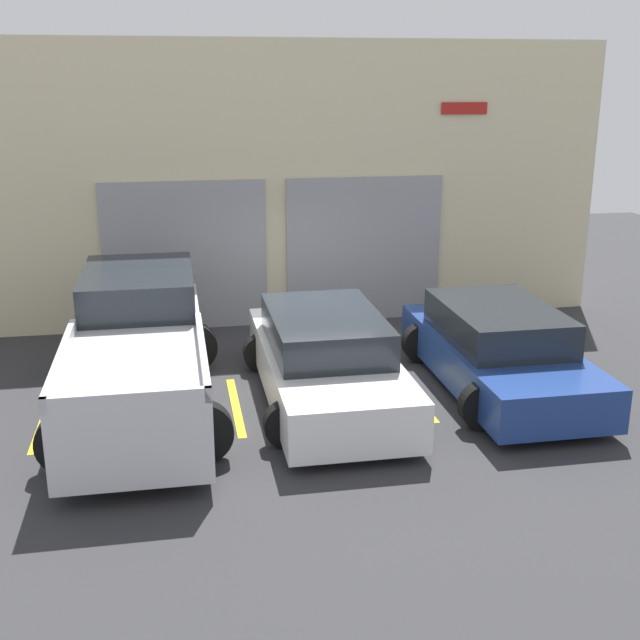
{
  "coord_description": "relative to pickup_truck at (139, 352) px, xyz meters",
  "views": [
    {
      "loc": [
        -2.11,
        -11.94,
        4.62
      ],
      "look_at": [
        0.0,
        -0.54,
        1.1
      ],
      "focal_mm": 45.0,
      "sensor_mm": 36.0,
      "label": 1
    }
  ],
  "objects": [
    {
      "name": "pickup_truck",
      "position": [
        0.0,
        0.0,
        0.0
      ],
      "size": [
        2.39,
        5.39,
        1.77
      ],
      "color": "silver",
      "rests_on": "ground"
    },
    {
      "name": "parking_stripe_left",
      "position": [
        1.35,
        -0.26,
        -0.84
      ],
      "size": [
        0.12,
        2.2,
        0.01
      ],
      "primitive_type": "cube",
      "color": "gold",
      "rests_on": "ground"
    },
    {
      "name": "sedan_side",
      "position": [
        5.39,
        -0.23,
        -0.23
      ],
      "size": [
        2.23,
        4.43,
        1.29
      ],
      "color": "navy",
      "rests_on": "ground"
    },
    {
      "name": "parking_stripe_centre",
      "position": [
        4.04,
        -0.26,
        -0.84
      ],
      "size": [
        0.12,
        2.2,
        0.01
      ],
      "primitive_type": "cube",
      "color": "gold",
      "rests_on": "ground"
    },
    {
      "name": "ground_plane",
      "position": [
        2.69,
        0.79,
        -0.84
      ],
      "size": [
        28.0,
        28.0,
        0.0
      ],
      "primitive_type": "plane",
      "color": "#2D2D30"
    },
    {
      "name": "parking_stripe_far_left",
      "position": [
        -1.35,
        -0.26,
        -0.84
      ],
      "size": [
        0.12,
        2.2,
        0.01
      ],
      "primitive_type": "cube",
      "color": "gold",
      "rests_on": "ground"
    },
    {
      "name": "shophouse_building",
      "position": [
        2.69,
        4.08,
        1.77
      ],
      "size": [
        12.47,
        0.68,
        5.3
      ],
      "color": "beige",
      "rests_on": "ground"
    },
    {
      "name": "parking_stripe_right",
      "position": [
        6.73,
        -0.26,
        -0.84
      ],
      "size": [
        0.12,
        2.2,
        0.01
      ],
      "primitive_type": "cube",
      "color": "gold",
      "rests_on": "ground"
    },
    {
      "name": "sedan_white",
      "position": [
        2.69,
        -0.23,
        -0.22
      ],
      "size": [
        2.2,
        4.62,
        1.33
      ],
      "color": "white",
      "rests_on": "ground"
    }
  ]
}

